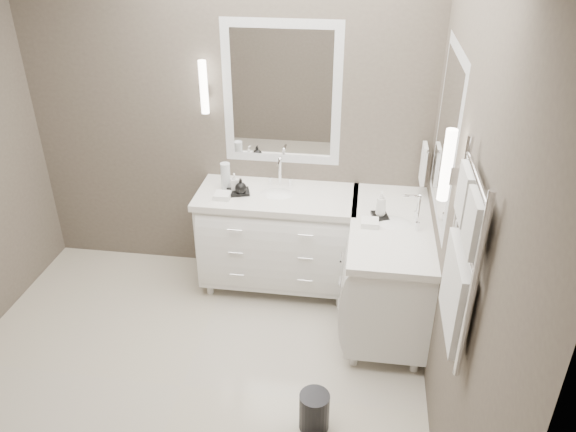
# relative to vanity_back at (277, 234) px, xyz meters

# --- Properties ---
(floor) EXTENTS (3.20, 3.00, 0.01)m
(floor) POSITION_rel_vanity_back_xyz_m (-0.45, -1.23, -0.49)
(floor) COLOR beige
(floor) RESTS_ON ground
(wall_back) EXTENTS (3.20, 0.01, 2.70)m
(wall_back) POSITION_rel_vanity_back_xyz_m (-0.45, 0.28, 0.86)
(wall_back) COLOR #574F46
(wall_back) RESTS_ON floor
(wall_right) EXTENTS (0.01, 3.00, 2.70)m
(wall_right) POSITION_rel_vanity_back_xyz_m (1.15, -1.23, 0.86)
(wall_right) COLOR #574F46
(wall_right) RESTS_ON floor
(vanity_back) EXTENTS (1.24, 0.59, 0.97)m
(vanity_back) POSITION_rel_vanity_back_xyz_m (0.00, 0.00, 0.00)
(vanity_back) COLOR white
(vanity_back) RESTS_ON floor
(vanity_right) EXTENTS (0.59, 1.24, 0.97)m
(vanity_right) POSITION_rel_vanity_back_xyz_m (0.88, -0.33, 0.00)
(vanity_right) COLOR white
(vanity_right) RESTS_ON floor
(mirror_back) EXTENTS (0.90, 0.02, 1.10)m
(mirror_back) POSITION_rel_vanity_back_xyz_m (-0.00, 0.26, 1.06)
(mirror_back) COLOR white
(mirror_back) RESTS_ON wall_back
(mirror_right) EXTENTS (0.02, 0.90, 1.10)m
(mirror_right) POSITION_rel_vanity_back_xyz_m (1.14, -0.43, 1.06)
(mirror_right) COLOR white
(mirror_right) RESTS_ON wall_right
(sconce_back) EXTENTS (0.06, 0.06, 0.40)m
(sconce_back) POSITION_rel_vanity_back_xyz_m (-0.58, 0.20, 1.11)
(sconce_back) COLOR white
(sconce_back) RESTS_ON wall_back
(sconce_right) EXTENTS (0.06, 0.06, 0.40)m
(sconce_right) POSITION_rel_vanity_back_xyz_m (1.08, -1.01, 1.11)
(sconce_right) COLOR white
(sconce_right) RESTS_ON wall_right
(towel_bar_corner) EXTENTS (0.03, 0.22, 0.30)m
(towel_bar_corner) POSITION_rel_vanity_back_xyz_m (1.09, 0.13, 0.63)
(towel_bar_corner) COLOR white
(towel_bar_corner) RESTS_ON wall_right
(towel_ladder) EXTENTS (0.06, 0.58, 0.90)m
(towel_ladder) POSITION_rel_vanity_back_xyz_m (1.10, -1.63, 0.91)
(towel_ladder) COLOR white
(towel_ladder) RESTS_ON wall_right
(waste_bin) EXTENTS (0.22, 0.22, 0.26)m
(waste_bin) POSITION_rel_vanity_back_xyz_m (0.45, -1.42, -0.36)
(waste_bin) COLOR black
(waste_bin) RESTS_ON floor
(amenity_tray_back) EXTENTS (0.20, 0.17, 0.03)m
(amenity_tray_back) POSITION_rel_vanity_back_xyz_m (-0.30, -0.04, 0.38)
(amenity_tray_back) COLOR black
(amenity_tray_back) RESTS_ON vanity_back
(amenity_tray_right) EXTENTS (0.14, 0.16, 0.02)m
(amenity_tray_right) POSITION_rel_vanity_back_xyz_m (0.78, -0.27, 0.38)
(amenity_tray_right) COLOR black
(amenity_tray_right) RESTS_ON vanity_right
(water_bottle) EXTENTS (0.10, 0.10, 0.21)m
(water_bottle) POSITION_rel_vanity_back_xyz_m (-0.41, 0.03, 0.47)
(water_bottle) COLOR silver
(water_bottle) RESTS_ON vanity_back
(soap_bottle_a) EXTENTS (0.08, 0.08, 0.13)m
(soap_bottle_a) POSITION_rel_vanity_back_xyz_m (-0.33, -0.02, 0.46)
(soap_bottle_a) COLOR white
(soap_bottle_a) RESTS_ON amenity_tray_back
(soap_bottle_b) EXTENTS (0.10, 0.10, 0.11)m
(soap_bottle_b) POSITION_rel_vanity_back_xyz_m (-0.27, -0.07, 0.45)
(soap_bottle_b) COLOR black
(soap_bottle_b) RESTS_ON amenity_tray_back
(soap_bottle_c) EXTENTS (0.08, 0.08, 0.18)m
(soap_bottle_c) POSITION_rel_vanity_back_xyz_m (0.78, -0.27, 0.48)
(soap_bottle_c) COLOR white
(soap_bottle_c) RESTS_ON amenity_tray_right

